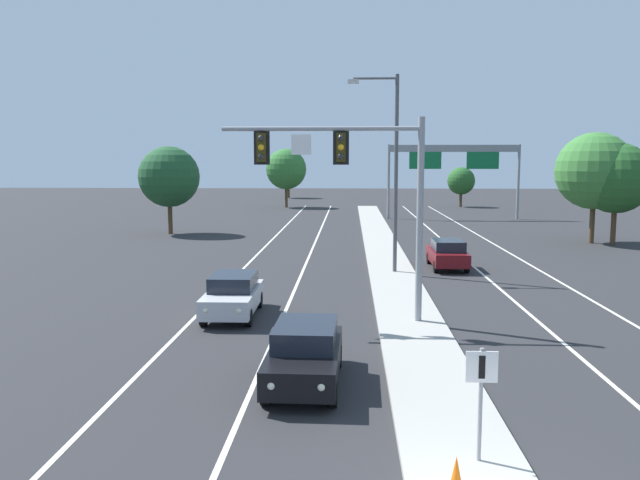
{
  "coord_description": "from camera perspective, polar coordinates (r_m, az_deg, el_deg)",
  "views": [
    {
      "loc": [
        -2.2,
        -9.45,
        5.82
      ],
      "look_at": [
        -3.2,
        11.96,
        3.2
      ],
      "focal_mm": 36.21,
      "sensor_mm": 36.0,
      "label": 1
    }
  ],
  "objects": [
    {
      "name": "traffic_cone_median_nose",
      "position": [
        11.84,
        11.94,
        -19.85
      ],
      "size": [
        0.36,
        0.36,
        0.74
      ],
      "color": "black",
      "rests_on": "median_island"
    },
    {
      "name": "overhead_signal_mast",
      "position": [
        22.73,
        3.22,
        5.71
      ],
      "size": [
        7.09,
        0.44,
        7.2
      ],
      "color": "gray",
      "rests_on": "median_island"
    },
    {
      "name": "tree_far_left_b",
      "position": [
        102.96,
        -2.8,
        5.95
      ],
      "size": [
        4.23,
        4.23,
        6.12
      ],
      "color": "#4C3823",
      "rests_on": "ground"
    },
    {
      "name": "median_sign_post",
      "position": [
        12.8,
        14.04,
        -12.57
      ],
      "size": [
        0.6,
        0.1,
        2.2
      ],
      "color": "gray",
      "rests_on": "median_island"
    },
    {
      "name": "median_island",
      "position": [
        28.13,
        7.13,
        -4.87
      ],
      "size": [
        2.4,
        110.0,
        0.15
      ],
      "primitive_type": "cube",
      "color": "#9E9B93",
      "rests_on": "ground"
    },
    {
      "name": "lane_stripe_oncoming_center",
      "position": [
        35.03,
        -1.46,
        -2.59
      ],
      "size": [
        0.14,
        100.0,
        0.01
      ],
      "primitive_type": "cube",
      "color": "silver",
      "rests_on": "ground"
    },
    {
      "name": "lane_stripe_receding_center",
      "position": [
        35.61,
        13.82,
        -2.63
      ],
      "size": [
        0.14,
        100.0,
        0.01
      ],
      "primitive_type": "cube",
      "color": "silver",
      "rests_on": "ground"
    },
    {
      "name": "tree_far_left_c",
      "position": [
        53.06,
        -13.2,
        5.46
      ],
      "size": [
        4.85,
        4.85,
        7.02
      ],
      "color": "#4C3823",
      "rests_on": "ground"
    },
    {
      "name": "edge_stripe_right",
      "position": [
        36.4,
        18.93,
        -2.6
      ],
      "size": [
        0.14,
        100.0,
        0.01
      ],
      "primitive_type": "cube",
      "color": "silver",
      "rests_on": "ground"
    },
    {
      "name": "car_receding_darkred",
      "position": [
        35.83,
        11.2,
        -1.18
      ],
      "size": [
        1.82,
        4.47,
        1.58
      ],
      "color": "#5B0F14",
      "rests_on": "ground"
    },
    {
      "name": "edge_stripe_left",
      "position": [
        35.42,
        -6.8,
        -2.53
      ],
      "size": [
        0.14,
        100.0,
        0.01
      ],
      "primitive_type": "cube",
      "color": "silver",
      "rests_on": "ground"
    },
    {
      "name": "car_oncoming_silver",
      "position": [
        24.63,
        -7.7,
        -4.81
      ],
      "size": [
        1.87,
        4.49,
        1.58
      ],
      "color": "#B7B7BC",
      "rests_on": "ground"
    },
    {
      "name": "tree_far_right_b",
      "position": [
        49.52,
        24.7,
        4.98
      ],
      "size": [
        4.92,
        4.92,
        7.12
      ],
      "color": "#4C3823",
      "rests_on": "ground"
    },
    {
      "name": "highway_sign_gantry",
      "position": [
        66.63,
        11.74,
        7.13
      ],
      "size": [
        13.28,
        0.42,
        7.5
      ],
      "color": "gray",
      "rests_on": "ground"
    },
    {
      "name": "tree_far_right_c",
      "position": [
        49.67,
        23.11,
        5.63
      ],
      "size": [
        5.43,
        5.43,
        7.86
      ],
      "color": "#4C3823",
      "rests_on": "ground"
    },
    {
      "name": "street_lamp_median",
      "position": [
        33.19,
        6.35,
        6.88
      ],
      "size": [
        2.58,
        0.28,
        10.0
      ],
      "color": "#4C4C51",
      "rests_on": "median_island"
    },
    {
      "name": "car_oncoming_black",
      "position": [
        17.14,
        -1.33,
        -9.99
      ],
      "size": [
        1.9,
        4.5,
        1.58
      ],
      "color": "black",
      "rests_on": "ground"
    },
    {
      "name": "tree_far_left_a",
      "position": [
        81.77,
        -3.01,
        6.27
      ],
      "size": [
        5.11,
        5.11,
        7.39
      ],
      "color": "#4C3823",
      "rests_on": "ground"
    },
    {
      "name": "tree_far_right_a",
      "position": [
        84.62,
        12.37,
        5.12
      ],
      "size": [
        3.51,
        3.51,
        5.08
      ],
      "color": "#4C3823",
      "rests_on": "ground"
    }
  ]
}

